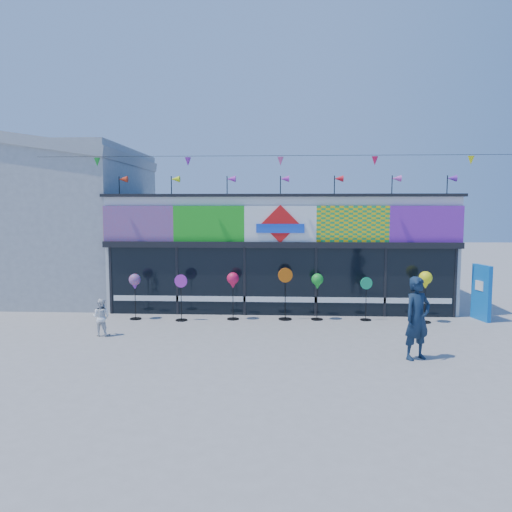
# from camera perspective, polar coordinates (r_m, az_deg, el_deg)

# --- Properties ---
(ground) EXTENTS (80.00, 80.00, 0.00)m
(ground) POSITION_cam_1_polar(r_m,az_deg,el_deg) (13.73, 2.69, -9.82)
(ground) COLOR gray
(ground) RESTS_ON ground
(kite_shop) EXTENTS (16.00, 5.70, 5.31)m
(kite_shop) POSITION_cam_1_polar(r_m,az_deg,el_deg) (19.25, 2.79, 0.80)
(kite_shop) COLOR silver
(kite_shop) RESTS_ON ground
(neighbour_building) EXTENTS (8.18, 7.20, 6.87)m
(neighbour_building) POSITION_cam_1_polar(r_m,az_deg,el_deg) (22.60, -23.51, 3.99)
(neighbour_building) COLOR #A7AAAC
(neighbour_building) RESTS_ON ground
(blue_sign) EXTENTS (0.33, 0.91, 1.80)m
(blue_sign) POSITION_cam_1_polar(r_m,az_deg,el_deg) (17.73, 24.36, -3.81)
(blue_sign) COLOR blue
(blue_sign) RESTS_ON ground
(spinner_0) EXTENTS (0.38, 0.38, 1.50)m
(spinner_0) POSITION_cam_1_polar(r_m,az_deg,el_deg) (16.70, -13.68, -3.01)
(spinner_0) COLOR black
(spinner_0) RESTS_ON ground
(spinner_1) EXTENTS (0.42, 0.38, 1.50)m
(spinner_1) POSITION_cam_1_polar(r_m,az_deg,el_deg) (16.28, -8.56, -4.58)
(spinner_1) COLOR black
(spinner_1) RESTS_ON ground
(spinner_2) EXTENTS (0.39, 0.39, 1.55)m
(spinner_2) POSITION_cam_1_polar(r_m,az_deg,el_deg) (16.21, -2.66, -2.97)
(spinner_2) COLOR black
(spinner_2) RESTS_ON ground
(spinner_3) EXTENTS (0.47, 0.43, 1.70)m
(spinner_3) POSITION_cam_1_polar(r_m,az_deg,el_deg) (16.25, 3.36, -4.17)
(spinner_3) COLOR black
(spinner_3) RESTS_ON ground
(spinner_4) EXTENTS (0.38, 0.38, 1.52)m
(spinner_4) POSITION_cam_1_polar(r_m,az_deg,el_deg) (16.27, 7.02, -3.05)
(spinner_4) COLOR black
(spinner_4) RESTS_ON ground
(spinner_5) EXTENTS (0.39, 0.36, 1.41)m
(spinner_5) POSITION_cam_1_polar(r_m,az_deg,el_deg) (16.54, 12.47, -4.66)
(spinner_5) COLOR black
(spinner_5) RESTS_ON ground
(spinner_6) EXTENTS (0.42, 0.42, 1.64)m
(spinner_6) POSITION_cam_1_polar(r_m,az_deg,el_deg) (16.61, 18.80, -2.79)
(spinner_6) COLOR black
(spinner_6) RESTS_ON ground
(adult_man) EXTENTS (0.87, 0.77, 2.00)m
(adult_man) POSITION_cam_1_polar(r_m,az_deg,el_deg) (12.63, 17.95, -6.78)
(adult_man) COLOR #122339
(adult_man) RESTS_ON ground
(child) EXTENTS (0.55, 0.36, 1.07)m
(child) POSITION_cam_1_polar(r_m,az_deg,el_deg) (14.95, -17.27, -6.69)
(child) COLOR white
(child) RESTS_ON ground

